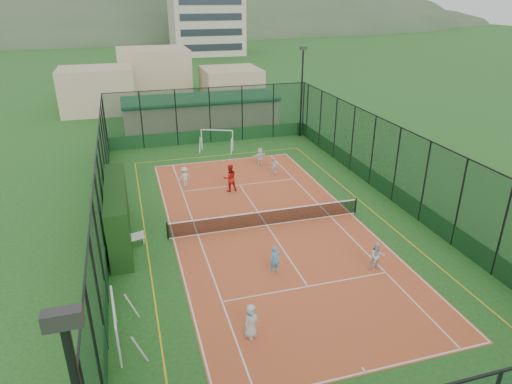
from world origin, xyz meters
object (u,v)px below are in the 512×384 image
child_far_right (274,166)px  floodlight_ne (302,93)px  child_far_left (185,177)px  coach (230,178)px  futsal_goal_near (116,325)px  child_far_back (260,156)px  white_bench (130,239)px  clubhouse (201,113)px  futsal_goal_far (217,140)px  child_near_left (251,321)px  child_near_right (377,256)px  child_near_mid (275,260)px

child_far_right → floodlight_ne: bearing=-116.9°
child_far_left → coach: size_ratio=0.75×
futsal_goal_near → child_far_back: 21.03m
white_bench → child_far_right: child_far_right is taller
clubhouse → futsal_goal_far: (0.09, -7.44, -0.67)m
child_near_left → child_far_right: bearing=34.1°
clubhouse → child_far_left: bearing=-104.4°
child_near_left → child_far_left: (-0.30, 16.18, -0.03)m
clubhouse → child_far_back: (2.59, -11.99, -0.86)m
futsal_goal_far → child_far_back: (2.50, -4.55, -0.19)m
futsal_goal_near → white_bench: bearing=-9.6°
futsal_goal_far → child_far_right: 7.54m
futsal_goal_near → futsal_goal_far: size_ratio=0.99×
white_bench → child_far_back: 14.62m
child_far_left → white_bench: bearing=43.2°
clubhouse → child_near_right: size_ratio=10.12×
clubhouse → child_far_back: size_ratio=10.79×
clubhouse → child_far_right: (2.98, -14.40, -0.89)m
floodlight_ne → futsal_goal_far: floodlight_ne is taller
clubhouse → child_far_right: clubhouse is taller
child_near_left → child_near_mid: (2.37, 4.07, -0.04)m
futsal_goal_far → child_near_right: (3.69, -20.57, -0.15)m
child_far_left → child_far_right: (6.75, 0.30, -0.05)m
child_near_mid → child_far_right: size_ratio=1.05×
child_near_left → child_far_back: (6.06, 18.90, -0.04)m
clubhouse → child_near_left: size_ratio=10.17×
child_near_left → child_near_right: size_ratio=1.00×
coach → child_far_left: bearing=-35.2°
floodlight_ne → child_far_back: 9.54m
child_near_left → clubhouse: bearing=49.1°
child_near_left → child_far_left: child_near_left is taller
child_near_right → coach: size_ratio=0.78×
floodlight_ne → child_far_back: floodlight_ne is taller
futsal_goal_near → child_far_back: (11.17, 17.81, -0.18)m
child_near_right → child_far_right: 13.63m
child_far_right → child_far_back: child_far_back is taller
floodlight_ne → white_bench: floodlight_ne is taller
futsal_goal_near → child_near_right: bearing=-85.4°
child_near_left → child_near_mid: child_near_left is taller
child_far_right → coach: size_ratio=0.70×
white_bench → child_near_right: 12.94m
futsal_goal_far → child_far_left: 8.23m
floodlight_ne → child_far_right: (-5.62, -9.00, -3.44)m
child_near_mid → futsal_goal_near: bearing=-161.4°
coach → futsal_goal_far: bearing=-100.5°
futsal_goal_far → child_far_back: bearing=-38.3°
clubhouse → coach: size_ratio=7.91×
white_bench → floodlight_ne: bearing=28.1°
floodlight_ne → futsal_goal_far: size_ratio=2.93×
futsal_goal_near → coach: coach is taller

